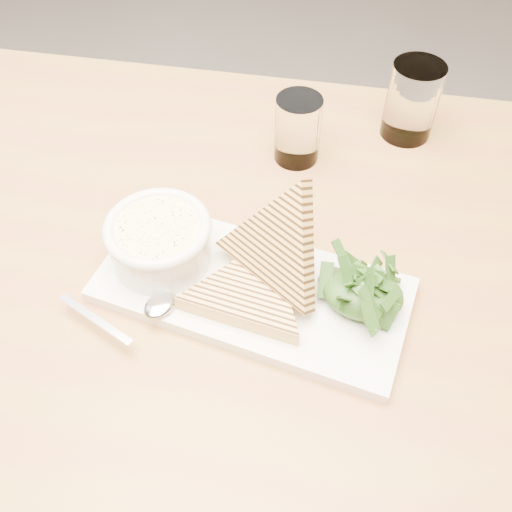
% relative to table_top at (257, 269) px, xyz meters
% --- Properties ---
extents(floor, '(6.00, 6.00, 0.00)m').
position_rel_table_top_xyz_m(floor, '(-0.17, 0.10, -0.72)').
color(floor, '#635E57').
rests_on(floor, ground).
extents(table_top, '(1.30, 0.91, 0.04)m').
position_rel_table_top_xyz_m(table_top, '(0.00, 0.00, 0.00)').
color(table_top, '#975D33').
rests_on(table_top, ground).
extents(table_leg_bl, '(0.06, 0.06, 0.70)m').
position_rel_table_top_xyz_m(table_leg_bl, '(-0.57, 0.36, -0.37)').
color(table_leg_bl, '#975D33').
rests_on(table_leg_bl, ground).
extents(platter, '(0.39, 0.21, 0.02)m').
position_rel_table_top_xyz_m(platter, '(0.01, -0.05, 0.03)').
color(platter, white).
rests_on(platter, table_top).
extents(soup_bowl, '(0.12, 0.12, 0.05)m').
position_rel_table_top_xyz_m(soup_bowl, '(-0.11, -0.04, 0.06)').
color(soup_bowl, white).
rests_on(soup_bowl, platter).
extents(soup, '(0.10, 0.10, 0.01)m').
position_rel_table_top_xyz_m(soup, '(-0.11, -0.04, 0.09)').
color(soup, '#FAEBA7').
rests_on(soup, soup_bowl).
extents(bowl_rim, '(0.13, 0.13, 0.01)m').
position_rel_table_top_xyz_m(bowl_rim, '(-0.11, -0.04, 0.09)').
color(bowl_rim, white).
rests_on(bowl_rim, soup_bowl).
extents(sandwich_flat, '(0.19, 0.19, 0.02)m').
position_rel_table_top_xyz_m(sandwich_flat, '(0.01, -0.07, 0.05)').
color(sandwich_flat, tan).
rests_on(sandwich_flat, platter).
extents(sandwich_lean, '(0.24, 0.23, 0.20)m').
position_rel_table_top_xyz_m(sandwich_lean, '(0.03, -0.03, 0.09)').
color(sandwich_lean, tan).
rests_on(sandwich_lean, sandwich_flat).
extents(salad_base, '(0.09, 0.07, 0.04)m').
position_rel_table_top_xyz_m(salad_base, '(0.14, -0.05, 0.06)').
color(salad_base, black).
rests_on(salad_base, platter).
extents(arugula_pile, '(0.11, 0.10, 0.05)m').
position_rel_table_top_xyz_m(arugula_pile, '(0.14, -0.05, 0.06)').
color(arugula_pile, '#396726').
rests_on(arugula_pile, platter).
extents(spoon_bowl, '(0.05, 0.05, 0.01)m').
position_rel_table_top_xyz_m(spoon_bowl, '(-0.09, -0.11, 0.04)').
color(spoon_bowl, silver).
rests_on(spoon_bowl, platter).
extents(spoon_handle, '(0.11, 0.05, 0.00)m').
position_rel_table_top_xyz_m(spoon_handle, '(-0.15, -0.15, 0.04)').
color(spoon_handle, silver).
rests_on(spoon_handle, platter).
extents(glass_near, '(0.07, 0.07, 0.10)m').
position_rel_table_top_xyz_m(glass_near, '(0.01, 0.21, 0.07)').
color(glass_near, white).
rests_on(glass_near, table_top).
extents(glass_far, '(0.08, 0.08, 0.12)m').
position_rel_table_top_xyz_m(glass_far, '(0.16, 0.31, 0.08)').
color(glass_far, white).
rests_on(glass_far, table_top).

